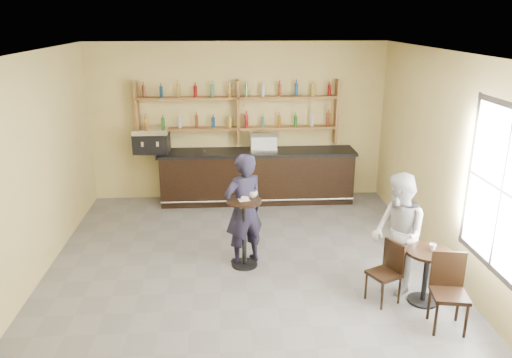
{
  "coord_description": "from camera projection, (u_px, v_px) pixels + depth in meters",
  "views": [
    {
      "loc": [
        -0.27,
        -6.57,
        3.68
      ],
      "look_at": [
        0.2,
        0.8,
        1.25
      ],
      "focal_mm": 35.0,
      "sensor_mm": 36.0,
      "label": 1
    }
  ],
  "objects": [
    {
      "name": "floor",
      "position": [
        246.0,
        276.0,
        7.39
      ],
      "size": [
        7.0,
        7.0,
        0.0
      ],
      "primitive_type": "plane",
      "color": "slate",
      "rests_on": "ground"
    },
    {
      "name": "ceiling",
      "position": [
        244.0,
        54.0,
        6.39
      ],
      "size": [
        7.0,
        7.0,
        0.0
      ],
      "primitive_type": "plane",
      "rotation": [
        3.14,
        0.0,
        0.0
      ],
      "color": "white",
      "rests_on": "wall_back"
    },
    {
      "name": "wall_back",
      "position": [
        238.0,
        122.0,
        10.21
      ],
      "size": [
        7.0,
        0.0,
        7.0
      ],
      "primitive_type": "plane",
      "rotation": [
        1.57,
        0.0,
        0.0
      ],
      "color": "tan",
      "rests_on": "floor"
    },
    {
      "name": "wall_front",
      "position": [
        266.0,
        320.0,
        3.57
      ],
      "size": [
        7.0,
        0.0,
        7.0
      ],
      "primitive_type": "plane",
      "rotation": [
        -1.57,
        0.0,
        0.0
      ],
      "color": "tan",
      "rests_on": "floor"
    },
    {
      "name": "wall_left",
      "position": [
        23.0,
        178.0,
        6.71
      ],
      "size": [
        0.0,
        7.0,
        7.0
      ],
      "primitive_type": "plane",
      "rotation": [
        1.57,
        0.0,
        1.57
      ],
      "color": "tan",
      "rests_on": "floor"
    },
    {
      "name": "wall_right",
      "position": [
        456.0,
        169.0,
        7.07
      ],
      "size": [
        0.0,
        7.0,
        7.0
      ],
      "primitive_type": "plane",
      "rotation": [
        1.57,
        0.0,
        -1.57
      ],
      "color": "tan",
      "rests_on": "floor"
    },
    {
      "name": "window_pane",
      "position": [
        502.0,
        191.0,
        5.9
      ],
      "size": [
        0.0,
        2.0,
        2.0
      ],
      "primitive_type": "plane",
      "rotation": [
        1.57,
        0.0,
        -1.57
      ],
      "color": "white",
      "rests_on": "wall_right"
    },
    {
      "name": "window_frame",
      "position": [
        501.0,
        191.0,
        5.9
      ],
      "size": [
        0.04,
        1.7,
        2.1
      ],
      "primitive_type": null,
      "color": "black",
      "rests_on": "wall_right"
    },
    {
      "name": "shelf_unit",
      "position": [
        238.0,
        113.0,
        10.02
      ],
      "size": [
        4.0,
        0.26,
        1.4
      ],
      "primitive_type": null,
      "color": "brown",
      "rests_on": "wall_back"
    },
    {
      "name": "liquor_bottles",
      "position": [
        238.0,
        105.0,
        9.97
      ],
      "size": [
        3.68,
        0.1,
        1.0
      ],
      "primitive_type": null,
      "color": "#8C5919",
      "rests_on": "shelf_unit"
    },
    {
      "name": "bar_counter",
      "position": [
        257.0,
        176.0,
        10.23
      ],
      "size": [
        3.98,
        0.78,
        1.08
      ],
      "primitive_type": null,
      "color": "black",
      "rests_on": "floor"
    },
    {
      "name": "espresso_machine",
      "position": [
        151.0,
        141.0,
        9.86
      ],
      "size": [
        0.71,
        0.49,
        0.48
      ],
      "primitive_type": null,
      "rotation": [
        0.0,
        0.0,
        -0.08
      ],
      "color": "black",
      "rests_on": "bar_counter"
    },
    {
      "name": "pastry_case",
      "position": [
        263.0,
        143.0,
        10.02
      ],
      "size": [
        0.54,
        0.44,
        0.32
      ],
      "primitive_type": null,
      "rotation": [
        0.0,
        0.0,
        -0.03
      ],
      "color": "silver",
      "rests_on": "bar_counter"
    },
    {
      "name": "pedestal_table",
      "position": [
        244.0,
        233.0,
        7.54
      ],
      "size": [
        0.66,
        0.66,
        1.08
      ],
      "primitive_type": null,
      "rotation": [
        0.0,
        0.0,
        -0.3
      ],
      "color": "black",
      "rests_on": "floor"
    },
    {
      "name": "napkin",
      "position": [
        244.0,
        200.0,
        7.38
      ],
      "size": [
        0.19,
        0.19,
        0.0
      ],
      "primitive_type": "cube",
      "rotation": [
        0.0,
        0.0,
        0.2
      ],
      "color": "white",
      "rests_on": "pedestal_table"
    },
    {
      "name": "donut",
      "position": [
        245.0,
        198.0,
        7.36
      ],
      "size": [
        0.14,
        0.14,
        0.04
      ],
      "primitive_type": "torus",
      "rotation": [
        0.0,
        0.0,
        -0.21
      ],
      "color": "#BE8B45",
      "rests_on": "napkin"
    },
    {
      "name": "cup_pedestal",
      "position": [
        253.0,
        194.0,
        7.46
      ],
      "size": [
        0.13,
        0.13,
        0.1
      ],
      "primitive_type": "imported",
      "rotation": [
        0.0,
        0.0,
        0.03
      ],
      "color": "white",
      "rests_on": "pedestal_table"
    },
    {
      "name": "man_main",
      "position": [
        244.0,
        209.0,
        7.56
      ],
      "size": [
        0.76,
        0.66,
        1.75
      ],
      "primitive_type": "imported",
      "rotation": [
        0.0,
        0.0,
        3.6
      ],
      "color": "black",
      "rests_on": "floor"
    },
    {
      "name": "cafe_table",
      "position": [
        425.0,
        276.0,
        6.62
      ],
      "size": [
        0.61,
        0.61,
        0.76
      ],
      "primitive_type": null,
      "rotation": [
        0.0,
        0.0,
        -0.01
      ],
      "color": "black",
      "rests_on": "floor"
    },
    {
      "name": "cup_cafe",
      "position": [
        433.0,
        247.0,
        6.49
      ],
      "size": [
        0.11,
        0.11,
        0.09
      ],
      "primitive_type": "imported",
      "rotation": [
        0.0,
        0.0,
        -0.24
      ],
      "color": "white",
      "rests_on": "cafe_table"
    },
    {
      "name": "chair_west",
      "position": [
        384.0,
        273.0,
        6.62
      ],
      "size": [
        0.49,
        0.49,
        0.84
      ],
      "primitive_type": null,
      "rotation": [
        0.0,
        0.0,
        -1.1
      ],
      "color": "black",
      "rests_on": "floor"
    },
    {
      "name": "chair_south",
      "position": [
        449.0,
        294.0,
        6.02
      ],
      "size": [
        0.47,
        0.47,
        0.95
      ],
      "primitive_type": null,
      "rotation": [
        0.0,
        0.0,
        -0.16
      ],
      "color": "black",
      "rests_on": "floor"
    },
    {
      "name": "patron_second",
      "position": [
        398.0,
        234.0,
        6.8
      ],
      "size": [
        0.68,
        0.85,
        1.69
      ],
      "primitive_type": "imported",
      "rotation": [
        0.0,
        0.0,
        -1.52
      ],
      "color": "#ADACB2",
      "rests_on": "floor"
    }
  ]
}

